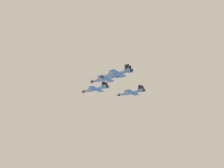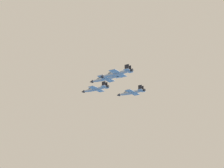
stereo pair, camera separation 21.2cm
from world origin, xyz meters
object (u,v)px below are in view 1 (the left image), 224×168
(jet_lead, at_px, (95,89))
(jet_right_wingman, at_px, (131,92))
(jet_left_outer, at_px, (117,73))
(jet_left_wingman, at_px, (105,78))

(jet_lead, distance_m, jet_right_wingman, 19.56)
(jet_lead, relative_size, jet_left_outer, 1.03)
(jet_left_wingman, xyz_separation_m, jet_right_wingman, (-4.17, 24.95, -0.26))
(jet_lead, xyz_separation_m, jet_right_wingman, (12.59, 14.93, -1.16))
(jet_right_wingman, bearing_deg, jet_lead, 39.91)
(jet_left_outer, bearing_deg, jet_left_wingman, -41.21)
(jet_left_wingman, bearing_deg, jet_lead, -40.22)
(jet_right_wingman, bearing_deg, jet_left_wingman, 89.55)
(jet_left_outer, bearing_deg, jet_right_wingman, -69.43)
(jet_lead, height_order, jet_left_wingman, jet_lead)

